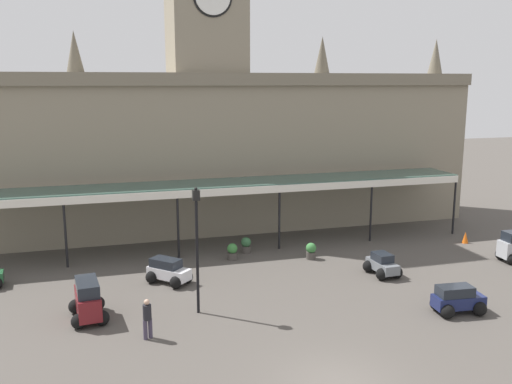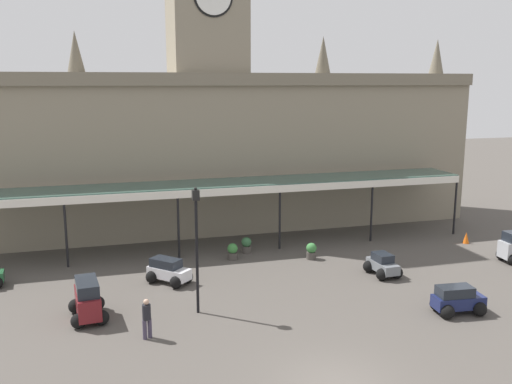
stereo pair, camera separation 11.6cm
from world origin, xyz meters
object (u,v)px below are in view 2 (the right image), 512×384
object	(u,v)px
car_navy_estate	(457,301)
planter_by_canopy	(233,251)
planter_near_kerb	(246,245)
car_grey_sedan	(383,266)
victorian_lamppost	(197,237)
traffic_cone	(466,238)
car_white_estate	(169,272)
planter_forecourt_centre	(311,251)
pedestrian_beside_cars	(147,317)
car_maroon_van	(88,301)

from	to	relation	value
car_navy_estate	planter_by_canopy	size ratio (longest dim) A/B	2.42
planter_near_kerb	planter_by_canopy	world-z (taller)	same
car_grey_sedan	victorian_lamppost	world-z (taller)	victorian_lamppost
victorian_lamppost	traffic_cone	xyz separation A→B (m)	(18.36, 6.02, -3.13)
planter_by_canopy	car_white_estate	bearing A→B (deg)	-145.30
car_navy_estate	traffic_cone	xyz separation A→B (m)	(7.29, 9.27, -0.20)
planter_forecourt_centre	planter_by_canopy	bearing A→B (deg)	165.28
car_grey_sedan	planter_near_kerb	xyz separation A→B (m)	(-5.94, 5.83, -0.01)
pedestrian_beside_cars	car_maroon_van	bearing A→B (deg)	131.21
car_navy_estate	victorian_lamppost	distance (m)	11.91
car_navy_estate	traffic_cone	size ratio (longest dim) A/B	3.19
planter_forecourt_centre	pedestrian_beside_cars	bearing A→B (deg)	-142.59
car_maroon_van	pedestrian_beside_cars	size ratio (longest dim) A/B	1.48
car_maroon_van	traffic_cone	size ratio (longest dim) A/B	3.40
car_grey_sedan	planter_by_canopy	bearing A→B (deg)	145.84
car_maroon_van	planter_near_kerb	world-z (taller)	car_maroon_van
car_grey_sedan	car_navy_estate	bearing A→B (deg)	-82.02
pedestrian_beside_cars	traffic_cone	size ratio (longest dim) A/B	2.29
planter_near_kerb	planter_forecourt_centre	world-z (taller)	same
pedestrian_beside_cars	planter_forecourt_centre	world-z (taller)	pedestrian_beside_cars
planter_forecourt_centre	planter_by_canopy	world-z (taller)	same
car_grey_sedan	car_maroon_van	xyz separation A→B (m)	(-15.02, -1.48, 0.30)
car_white_estate	traffic_cone	bearing A→B (deg)	5.67
car_maroon_van	planter_forecourt_centre	distance (m)	13.41
car_maroon_van	pedestrian_beside_cars	world-z (taller)	car_maroon_van
planter_forecourt_centre	planter_by_canopy	xyz separation A→B (m)	(-4.42, 1.16, 0.00)
traffic_cone	planter_forecourt_centre	bearing A→B (deg)	-178.60
car_white_estate	victorian_lamppost	world-z (taller)	victorian_lamppost
car_maroon_van	pedestrian_beside_cars	bearing A→B (deg)	-48.79
car_navy_estate	pedestrian_beside_cars	distance (m)	13.55
victorian_lamppost	pedestrian_beside_cars	bearing A→B (deg)	-140.74
car_navy_estate	car_white_estate	bearing A→B (deg)	148.13
victorian_lamppost	planter_forecourt_centre	bearing A→B (deg)	36.82
planter_by_canopy	pedestrian_beside_cars	bearing A→B (deg)	-122.55
planter_near_kerb	car_navy_estate	bearing A→B (deg)	-59.15
car_white_estate	victorian_lamppost	distance (m)	5.11
victorian_lamppost	traffic_cone	bearing A→B (deg)	18.14
car_maroon_van	victorian_lamppost	distance (m)	5.45
planter_near_kerb	planter_forecourt_centre	size ratio (longest dim) A/B	1.00
car_maroon_van	car_navy_estate	world-z (taller)	car_maroon_van
planter_near_kerb	planter_by_canopy	xyz separation A→B (m)	(-1.11, -1.04, 0.00)
traffic_cone	planter_forecourt_centre	world-z (taller)	planter_forecourt_centre
pedestrian_beside_cars	planter_by_canopy	size ratio (longest dim) A/B	1.74
car_navy_estate	planter_near_kerb	size ratio (longest dim) A/B	2.42
planter_forecourt_centre	car_grey_sedan	bearing A→B (deg)	-54.05
car_navy_estate	traffic_cone	bearing A→B (deg)	51.83
car_white_estate	planter_forecourt_centre	xyz separation A→B (m)	(8.47, 1.64, -0.07)
planter_by_canopy	car_maroon_van	bearing A→B (deg)	-141.81
planter_forecourt_centre	traffic_cone	bearing A→B (deg)	1.40
car_white_estate	car_navy_estate	world-z (taller)	same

